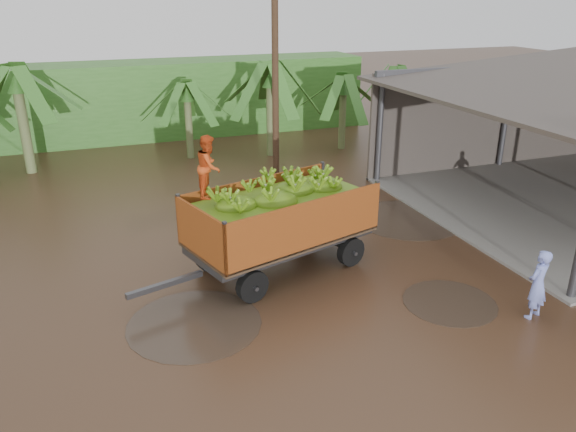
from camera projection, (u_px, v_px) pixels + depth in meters
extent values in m
plane|color=black|center=(303.00, 267.00, 14.70)|extent=(100.00, 100.00, 0.00)
cube|color=#383330|center=(502.00, 117.00, 22.63)|extent=(12.00, 0.12, 4.00)
cube|color=#2D661E|center=(144.00, 100.00, 27.32)|extent=(22.00, 3.00, 3.60)
cube|color=#47474C|center=(165.00, 284.00, 12.64)|extent=(1.81, 0.65, 0.12)
imported|color=#C84517|center=(209.00, 166.00, 13.10)|extent=(0.82, 0.90, 1.49)
imported|color=#7987DD|center=(538.00, 284.00, 12.15)|extent=(0.68, 0.55, 1.61)
cylinder|color=#47301E|center=(275.00, 66.00, 19.80)|extent=(0.24, 0.24, 8.53)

